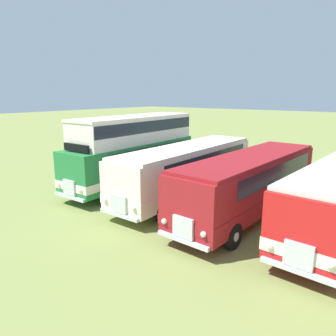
% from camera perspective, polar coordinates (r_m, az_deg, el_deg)
% --- Properties ---
extents(bus_first_in_row, '(2.78, 9.98, 4.49)m').
position_cam_1_polar(bus_first_in_row, '(20.40, -6.04, 3.48)').
color(bus_first_in_row, '#237538').
rests_on(bus_first_in_row, ground).
extents(bus_second_in_row, '(2.66, 10.95, 2.99)m').
position_cam_1_polar(bus_second_in_row, '(18.26, 3.59, 0.12)').
color(bus_second_in_row, silver).
rests_on(bus_second_in_row, ground).
extents(bus_third_in_row, '(3.03, 10.72, 2.99)m').
position_cam_1_polar(bus_third_in_row, '(15.98, 14.43, -2.17)').
color(bus_third_in_row, maroon).
rests_on(bus_third_in_row, ground).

